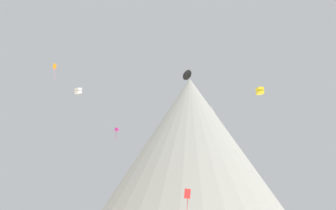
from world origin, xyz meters
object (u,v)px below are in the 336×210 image
Objects in this scene: kite_yellow_high at (260,91)px; kite_black_high at (187,75)px; kite_white_high at (78,91)px; kite_red_low at (187,195)px; kite_orange_high at (55,68)px; kite_magenta_mid at (117,130)px; rock_massif at (197,157)px.

kite_yellow_high is 0.63× the size of kite_black_high.
kite_white_high reaches higher than kite_red_low.
kite_orange_high is 50.67m from kite_red_low.
kite_black_high is at bearing 130.91° from kite_red_low.
kite_orange_high is at bearing -178.11° from kite_red_low.
kite_yellow_high is 35.30m from kite_magenta_mid.
rock_massif is at bearing 128.81° from kite_red_low.
kite_yellow_high is (40.19, -17.66, -6.90)m from kite_white_high.
kite_magenta_mid is (-30.44, 17.66, -2.85)m from kite_yellow_high.
rock_massif reaches higher than kite_black_high.
kite_yellow_high is 17.52m from kite_black_high.
rock_massif is 57.13m from kite_white_high.
kite_orange_high is 20.76m from kite_magenta_mid.
kite_white_high is 7.62m from kite_orange_high.
kite_white_high is at bearing 103.15° from kite_magenta_mid.
kite_white_high is 44.44m from kite_yellow_high.
rock_massif is 79.47m from kite_red_low.
rock_massif is 40.46× the size of kite_black_high.
kite_orange_high is 1.80× the size of kite_black_high.
rock_massif is 58.89m from kite_black_high.
kite_red_low is at bearing -91.09° from rock_massif.
kite_yellow_high is at bearing 5.77° from kite_black_high.
kite_magenta_mid is at bearing -148.03° from kite_orange_high.
kite_yellow_high reaches higher than kite_magenta_mid.
kite_yellow_high is (12.01, -66.64, 1.59)m from rock_massif.
kite_white_high is (-28.18, -48.97, 8.48)m from rock_massif.
kite_red_low is 1.12× the size of kite_magenta_mid.
kite_white_high is at bearing 173.12° from kite_red_low.
kite_white_high is 0.41× the size of kite_orange_high.
kite_black_high is (-1.81, -58.26, 8.39)m from rock_massif.
kite_magenta_mid is (-18.43, -48.98, -1.26)m from rock_massif.
kite_magenta_mid is (-16.96, 28.42, 16.72)m from kite_red_low.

